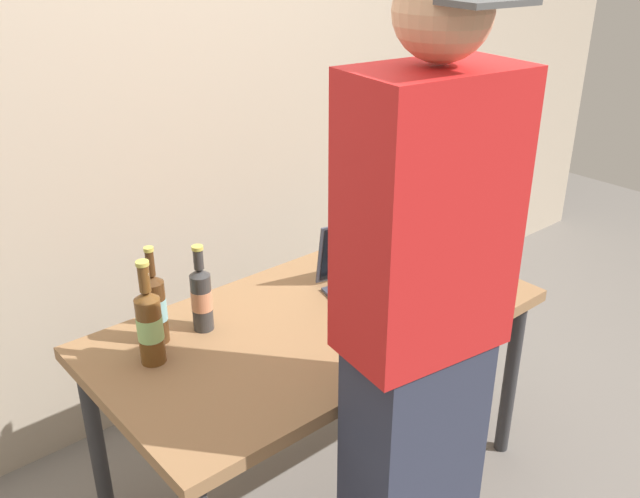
{
  "coord_description": "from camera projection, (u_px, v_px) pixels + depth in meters",
  "views": [
    {
      "loc": [
        -1.29,
        -1.52,
        1.92
      ],
      "look_at": [
        0.01,
        0.0,
        0.98
      ],
      "focal_mm": 38.68,
      "sensor_mm": 36.0,
      "label": 1
    }
  ],
  "objects": [
    {
      "name": "back_wall",
      "position": [
        173.0,
        103.0,
        2.67
      ],
      "size": [
        6.0,
        0.1,
        2.6
      ],
      "primitive_type": "cube",
      "color": "tan",
      "rests_on": "ground"
    },
    {
      "name": "laptop",
      "position": [
        369.0,
        273.0,
        2.48
      ],
      "size": [
        0.39,
        0.34,
        0.25
      ],
      "color": "#383D4C",
      "rests_on": "desk"
    },
    {
      "name": "beer_bottle_amber",
      "position": [
        150.0,
        324.0,
        2.03
      ],
      "size": [
        0.08,
        0.08,
        0.34
      ],
      "color": "brown",
      "rests_on": "desk"
    },
    {
      "name": "beer_bottle_brown",
      "position": [
        155.0,
        307.0,
        2.13
      ],
      "size": [
        0.07,
        0.07,
        0.33
      ],
      "color": "#472B14",
      "rests_on": "desk"
    },
    {
      "name": "desk",
      "position": [
        318.0,
        335.0,
        2.34
      ],
      "size": [
        1.5,
        0.79,
        0.73
      ],
      "color": "olive",
      "rests_on": "ground"
    },
    {
      "name": "beer_bottle_green",
      "position": [
        201.0,
        297.0,
        2.2
      ],
      "size": [
        0.07,
        0.07,
        0.3
      ],
      "color": "#333333",
      "rests_on": "desk"
    },
    {
      "name": "ground_plane",
      "position": [
        318.0,
        482.0,
        2.63
      ],
      "size": [
        8.0,
        8.0,
        0.0
      ],
      "primitive_type": "plane",
      "color": "slate",
      "rests_on": "ground"
    },
    {
      "name": "person_figure",
      "position": [
        419.0,
        340.0,
        1.74
      ],
      "size": [
        0.43,
        0.34,
        1.91
      ],
      "color": "#2D3347",
      "rests_on": "ground"
    },
    {
      "name": "coffee_mug",
      "position": [
        379.0,
        241.0,
        2.74
      ],
      "size": [
        0.11,
        0.08,
        0.11
      ],
      "color": "#BF4C33",
      "rests_on": "desk"
    }
  ]
}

